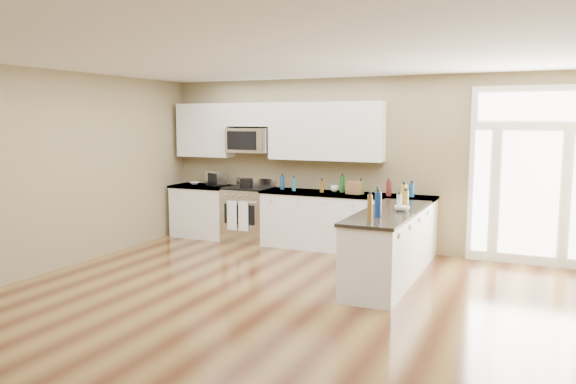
{
  "coord_description": "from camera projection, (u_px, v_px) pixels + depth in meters",
  "views": [
    {
      "loc": [
        2.69,
        -4.84,
        2.11
      ],
      "look_at": [
        -0.41,
        2.0,
        1.14
      ],
      "focal_mm": 35.0,
      "sensor_mm": 36.0,
      "label": 1
    }
  ],
  "objects": [
    {
      "name": "ground",
      "position": [
        244.0,
        327.0,
        5.74
      ],
      "size": [
        8.0,
        8.0,
        0.0
      ],
      "primitive_type": "plane",
      "color": "#462413"
    },
    {
      "name": "room_shell",
      "position": [
        242.0,
        161.0,
        5.52
      ],
      "size": [
        8.0,
        8.0,
        8.0
      ],
      "color": "#8A7C57",
      "rests_on": "ground"
    },
    {
      "name": "back_cabinet_left",
      "position": [
        203.0,
        213.0,
        10.19
      ],
      "size": [
        1.1,
        0.66,
        0.94
      ],
      "color": "white",
      "rests_on": "ground"
    },
    {
      "name": "back_cabinet_right",
      "position": [
        345.0,
        224.0,
        9.08
      ],
      "size": [
        2.85,
        0.66,
        0.94
      ],
      "color": "white",
      "rests_on": "ground"
    },
    {
      "name": "peninsula_cabinet",
      "position": [
        389.0,
        249.0,
        7.33
      ],
      "size": [
        0.69,
        2.32,
        0.94
      ],
      "color": "white",
      "rests_on": "ground"
    },
    {
      "name": "upper_cabinet_left",
      "position": [
        206.0,
        130.0,
        10.14
      ],
      "size": [
        1.04,
        0.33,
        0.95
      ],
      "primitive_type": "cube",
      "color": "white",
      "rests_on": "room_shell"
    },
    {
      "name": "upper_cabinet_right",
      "position": [
        325.0,
        131.0,
        9.19
      ],
      "size": [
        1.94,
        0.33,
        0.95
      ],
      "primitive_type": "cube",
      "color": "white",
      "rests_on": "room_shell"
    },
    {
      "name": "upper_cabinet_short",
      "position": [
        251.0,
        115.0,
        9.72
      ],
      "size": [
        0.82,
        0.33,
        0.4
      ],
      "primitive_type": "cube",
      "color": "white",
      "rests_on": "room_shell"
    },
    {
      "name": "microwave",
      "position": [
        250.0,
        140.0,
        9.74
      ],
      "size": [
        0.78,
        0.41,
        0.42
      ],
      "color": "silver",
      "rests_on": "room_shell"
    },
    {
      "name": "entry_door",
      "position": [
        530.0,
        176.0,
        8.1
      ],
      "size": [
        1.7,
        0.1,
        2.6
      ],
      "color": "white",
      "rests_on": "ground"
    },
    {
      "name": "kitchen_range",
      "position": [
        248.0,
        214.0,
        9.8
      ],
      "size": [
        0.78,
        0.69,
        1.08
      ],
      "color": "silver",
      "rests_on": "ground"
    },
    {
      "name": "stockpot",
      "position": [
        246.0,
        183.0,
        9.65
      ],
      "size": [
        0.3,
        0.3,
        0.18
      ],
      "primitive_type": "cylinder",
      "rotation": [
        0.0,
        0.0,
        0.36
      ],
      "color": "black",
      "rests_on": "kitchen_range"
    },
    {
      "name": "toaster_oven",
      "position": [
        216.0,
        178.0,
        10.04
      ],
      "size": [
        0.39,
        0.35,
        0.27
      ],
      "primitive_type": "cube",
      "rotation": [
        0.0,
        0.0,
        -0.38
      ],
      "color": "silver",
      "rests_on": "back_cabinet_left"
    },
    {
      "name": "cardboard_box",
      "position": [
        355.0,
        188.0,
        8.92
      ],
      "size": [
        0.28,
        0.24,
        0.2
      ],
      "primitive_type": "cube",
      "rotation": [
        0.0,
        0.0,
        -0.32
      ],
      "color": "brown",
      "rests_on": "back_cabinet_right"
    },
    {
      "name": "bowl_left",
      "position": [
        195.0,
        183.0,
        10.25
      ],
      "size": [
        0.22,
        0.22,
        0.04
      ],
      "primitive_type": "imported",
      "rotation": [
        0.0,
        0.0,
        0.26
      ],
      "color": "white",
      "rests_on": "back_cabinet_left"
    },
    {
      "name": "bowl_peninsula",
      "position": [
        402.0,
        209.0,
        7.24
      ],
      "size": [
        0.27,
        0.27,
        0.06
      ],
      "primitive_type": "imported",
      "rotation": [
        0.0,
        0.0,
        -0.41
      ],
      "color": "white",
      "rests_on": "peninsula_cabinet"
    },
    {
      "name": "cup_counter",
      "position": [
        334.0,
        189.0,
        9.2
      ],
      "size": [
        0.14,
        0.14,
        0.1
      ],
      "primitive_type": "imported",
      "rotation": [
        0.0,
        0.0,
        -0.05
      ],
      "color": "white",
      "rests_on": "back_cabinet_right"
    },
    {
      "name": "counter_bottles",
      "position": [
        368.0,
        193.0,
        8.11
      ],
      "size": [
        2.41,
        2.45,
        0.31
      ],
      "color": "#19591E",
      "rests_on": "back_cabinet_right"
    }
  ]
}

